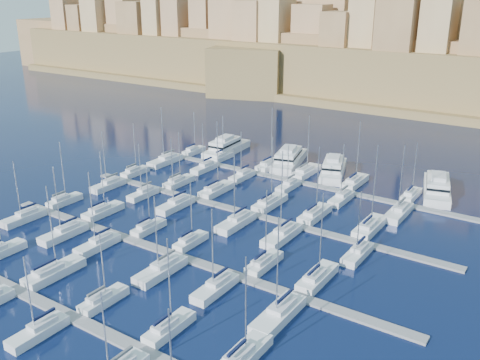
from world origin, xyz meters
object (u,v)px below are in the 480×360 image
Objects in this scene: sailboat_4 at (169,328)px; motor_yacht_c at (333,168)px; sailboat_2 at (54,272)px; motor_yacht_d at (437,187)px; motor_yacht_a at (226,147)px; motor_yacht_b at (289,159)px.

sailboat_4 is 71.10m from motor_yacht_c.
sailboat_4 is at bearing -2.27° from sailboat_2.
motor_yacht_c and motor_yacht_d have the same top height.
sailboat_4 is at bearing -60.14° from motor_yacht_a.
motor_yacht_a is at bearing -178.55° from motor_yacht_b.
motor_yacht_a is at bearing -179.81° from motor_yacht_d.
sailboat_2 reaches higher than motor_yacht_b.
motor_yacht_a and motor_yacht_d have the same top height.
motor_yacht_b is (19.48, 0.49, -0.00)m from motor_yacht_a.
motor_yacht_c is at bearing 76.77° from sailboat_2.
sailboat_4 reaches higher than motor_yacht_b.
motor_yacht_b is 37.34m from motor_yacht_d.
sailboat_4 is 0.79× the size of motor_yacht_c.
motor_yacht_b is (3.59, 70.46, 0.96)m from sailboat_2.
motor_yacht_b is (-21.25, 71.44, 0.99)m from sailboat_4.
sailboat_4 is at bearing -83.15° from motor_yacht_c.
sailboat_4 is (24.84, -0.99, -0.03)m from sailboat_2.
motor_yacht_b is at bearing 1.45° from motor_yacht_a.
motor_yacht_a is at bearing 119.86° from sailboat_4.
sailboat_4 is 81.82m from motor_yacht_a.
motor_yacht_b is at bearing 176.15° from motor_yacht_c.
motor_yacht_c is at bearing -178.72° from motor_yacht_d.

